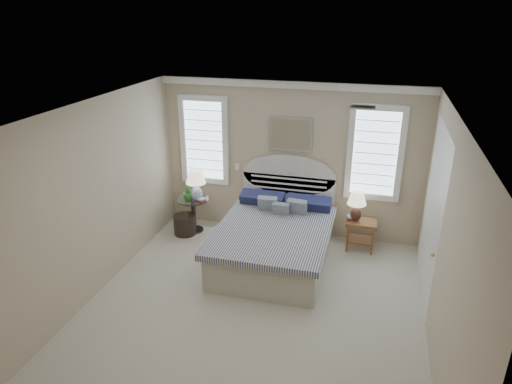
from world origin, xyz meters
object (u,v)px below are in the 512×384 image
object	(u,v)px
nightstand_right	(361,228)
side_table_left	(194,211)
bed	(276,238)
lamp_left	(196,182)
lamp_right	(357,203)
floor_pot	(185,225)

from	to	relation	value
nightstand_right	side_table_left	bearing A→B (deg)	-178.06
bed	lamp_left	xyz separation A→B (m)	(-1.56, 0.55, 0.59)
side_table_left	lamp_right	size ratio (longest dim) A/B	1.25
floor_pot	lamp_left	xyz separation A→B (m)	(0.21, 0.11, 0.80)
side_table_left	floor_pot	size ratio (longest dim) A/B	1.60
side_table_left	nightstand_right	world-z (taller)	side_table_left
lamp_left	bed	bearing A→B (deg)	-19.51
floor_pot	lamp_left	bearing A→B (deg)	28.66
bed	side_table_left	xyz separation A→B (m)	(-1.65, 0.59, 0.00)
floor_pot	side_table_left	bearing A→B (deg)	53.45
side_table_left	lamp_right	bearing A→B (deg)	1.72
side_table_left	floor_pot	xyz separation A→B (m)	(-0.11, -0.15, -0.21)
side_table_left	floor_pot	distance (m)	0.28
bed	nightstand_right	xyz separation A→B (m)	(1.30, 0.69, 0.00)
bed	nightstand_right	size ratio (longest dim) A/B	4.29
bed	floor_pot	world-z (taller)	bed
side_table_left	lamp_left	size ratio (longest dim) A/B	1.11
bed	lamp_left	bearing A→B (deg)	160.49
side_table_left	nightstand_right	distance (m)	2.95
nightstand_right	lamp_left	distance (m)	2.92
lamp_right	nightstand_right	bearing A→B (deg)	7.87
nightstand_right	lamp_right	xyz separation A→B (m)	(-0.11, -0.01, 0.45)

